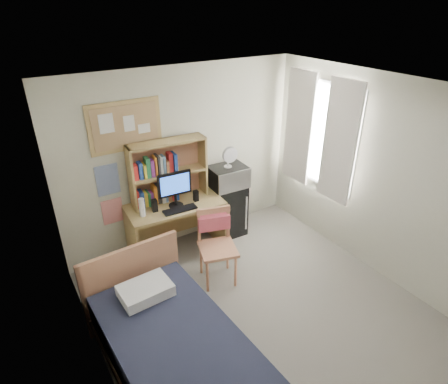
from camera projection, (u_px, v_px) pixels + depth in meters
floor at (270, 320)px, 4.39m from camera, size 3.60×4.20×0.02m
ceiling at (287, 97)px, 3.18m from camera, size 3.60×4.20×0.02m
wall_back at (183, 159)px, 5.35m from camera, size 3.60×0.04×2.60m
wall_left at (98, 293)px, 2.93m from camera, size 0.04×4.20×2.60m
wall_right at (390, 184)px, 4.63m from camera, size 0.04×4.20×2.60m
window_unit at (319, 135)px, 5.37m from camera, size 0.10×1.40×1.70m
curtain_left at (339, 143)px, 5.05m from camera, size 0.04×0.55×1.70m
curtain_right at (299, 128)px, 5.65m from camera, size 0.04×0.55×1.70m
bulletin_board at (125, 126)px, 4.68m from camera, size 0.94×0.03×0.64m
poster_wave at (108, 180)px, 4.84m from camera, size 0.30×0.01×0.42m
poster_japan at (113, 211)px, 5.06m from camera, size 0.28×0.01×0.36m
desk at (176, 229)px, 5.34m from camera, size 1.36×0.75×0.82m
desk_chair at (218, 248)px, 4.78m from camera, size 0.63×0.63×1.00m
mini_fridge at (227, 209)px, 5.84m from camera, size 0.51×0.51×0.83m
bed at (183, 366)px, 3.49m from camera, size 1.19×2.24×0.60m
hutch at (168, 171)px, 5.07m from camera, size 1.07×0.34×0.87m
monitor at (175, 190)px, 4.99m from camera, size 0.46×0.07×0.49m
keyboard at (180, 210)px, 4.99m from camera, size 0.47×0.18×0.02m
speaker_left at (155, 206)px, 4.94m from camera, size 0.07×0.07×0.17m
speaker_right at (196, 196)px, 5.19m from camera, size 0.07×0.07×0.16m
water_bottle at (142, 207)px, 4.81m from camera, size 0.08×0.08×0.25m
hoodie at (214, 222)px, 4.82m from camera, size 0.43×0.24×0.20m
microwave at (228, 176)px, 5.56m from camera, size 0.56×0.44×0.31m
desk_fan at (228, 158)px, 5.42m from camera, size 0.24×0.24×0.29m
pillow at (146, 290)px, 3.86m from camera, size 0.53×0.39×0.12m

